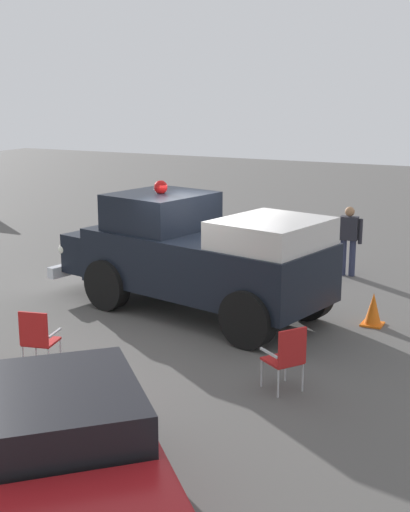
# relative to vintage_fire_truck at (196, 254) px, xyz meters

# --- Properties ---
(ground_plane) EXTENTS (60.00, 60.00, 0.00)m
(ground_plane) POSITION_rel_vintage_fire_truck_xyz_m (0.41, -0.36, -1.20)
(ground_plane) COLOR #514F4C
(vintage_fire_truck) EXTENTS (6.28, 3.46, 2.59)m
(vintage_fire_truck) POSITION_rel_vintage_fire_truck_xyz_m (0.00, 0.00, 0.00)
(vintage_fire_truck) COLOR black
(vintage_fire_truck) RESTS_ON ground
(classic_hot_rod) EXTENTS (4.36, 4.42, 1.46)m
(classic_hot_rod) POSITION_rel_vintage_fire_truck_xyz_m (2.21, -7.06, -0.45)
(classic_hot_rod) COLOR black
(classic_hot_rod) RESTS_ON ground
(lawn_chair_by_car) EXTENTS (0.68, 0.68, 1.02)m
(lawn_chair_by_car) POSITION_rel_vintage_fire_truck_xyz_m (2.97, -2.85, -0.61)
(lawn_chair_by_car) COLOR #B7BABF
(lawn_chair_by_car) RESTS_ON ground
(lawn_chair_spare) EXTENTS (0.60, 0.60, 1.02)m
(lawn_chair_spare) POSITION_rel_vintage_fire_truck_xyz_m (-0.83, -3.86, -0.61)
(lawn_chair_spare) COLOR #B7BABF
(lawn_chair_spare) RESTS_ON ground
(spectator_standing) EXTENTS (0.65, 0.30, 1.68)m
(spectator_standing) POSITION_rel_vintage_fire_truck_xyz_m (1.96, 4.14, -0.23)
(spectator_standing) COLOR #2D334C
(spectator_standing) RESTS_ON ground
(traffic_cone) EXTENTS (0.40, 0.40, 0.64)m
(traffic_cone) POSITION_rel_vintage_fire_truck_xyz_m (3.39, 0.76, -0.89)
(traffic_cone) COLOR orange
(traffic_cone) RESTS_ON ground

